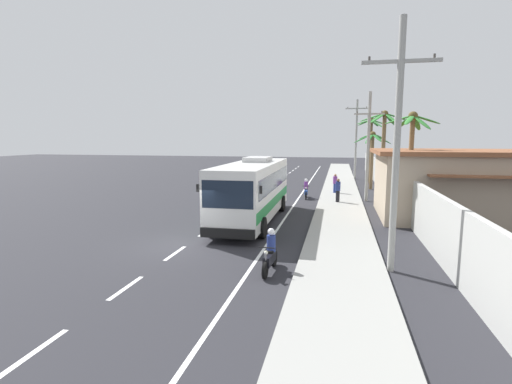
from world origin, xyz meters
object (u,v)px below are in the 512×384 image
(palm_second, at_px, (412,141))
(coach_bus_foreground, at_px, (253,188))
(utility_pole_nearest, at_px, (397,143))
(roadside_building, at_px, (500,185))
(utility_pole_far, at_px, (356,138))
(palm_nearest, at_px, (371,138))
(pedestrian_midwalk, at_px, (338,190))
(motorcycle_beside_bus, at_px, (270,254))
(pedestrian_near_kerb, at_px, (335,183))
(palm_fourth, at_px, (372,148))
(palm_third, at_px, (384,136))
(utility_pole_mid, at_px, (368,145))
(motorcycle_trailing, at_px, (306,190))

(palm_second, bearing_deg, coach_bus_foreground, -161.13)
(utility_pole_nearest, xyz_separation_m, roadside_building, (7.26, 10.48, -2.58))
(utility_pole_far, xyz_separation_m, palm_nearest, (1.34, -3.51, -0.06))
(utility_pole_nearest, bearing_deg, pedestrian_midwalk, 97.90)
(motorcycle_beside_bus, bearing_deg, utility_pole_nearest, 12.95)
(pedestrian_near_kerb, bearing_deg, roadside_building, -160.72)
(palm_nearest, distance_m, palm_fourth, 5.12)
(coach_bus_foreground, height_order, palm_fourth, palm_fourth)
(pedestrian_midwalk, xyz_separation_m, roadside_building, (9.22, -3.65, 1.02))
(utility_pole_far, relative_size, palm_fourth, 1.69)
(palm_nearest, relative_size, palm_third, 0.99)
(utility_pole_mid, xyz_separation_m, palm_fourth, (0.89, 7.21, -0.39))
(utility_pole_nearest, bearing_deg, coach_bus_foreground, 133.05)
(motorcycle_beside_bus, xyz_separation_m, utility_pole_nearest, (4.27, 0.98, 3.99))
(pedestrian_midwalk, bearing_deg, motorcycle_beside_bus, 91.25)
(pedestrian_midwalk, bearing_deg, utility_pole_mid, -132.39)
(coach_bus_foreground, distance_m, palm_second, 9.91)
(motorcycle_beside_bus, distance_m, utility_pole_far, 33.03)
(palm_second, bearing_deg, pedestrian_near_kerb, 117.56)
(pedestrian_midwalk, height_order, palm_second, palm_second)
(motorcycle_trailing, bearing_deg, utility_pole_mid, -6.37)
(pedestrian_midwalk, xyz_separation_m, utility_pole_nearest, (1.96, -14.13, 3.60))
(utility_pole_far, bearing_deg, coach_bus_foreground, -105.33)
(pedestrian_near_kerb, relative_size, pedestrian_midwalk, 0.94)
(pedestrian_near_kerb, xyz_separation_m, pedestrian_midwalk, (0.25, -4.78, 0.06))
(utility_pole_mid, bearing_deg, palm_nearest, 84.94)
(motorcycle_beside_bus, height_order, roadside_building, roadside_building)
(pedestrian_midwalk, xyz_separation_m, palm_nearest, (3.20, 13.88, 3.70))
(coach_bus_foreground, bearing_deg, motorcycle_trailing, 75.75)
(utility_pole_far, distance_m, palm_second, 21.33)
(coach_bus_foreground, distance_m, utility_pole_far, 25.34)
(motorcycle_trailing, xyz_separation_m, palm_third, (6.03, 2.62, 4.29))
(coach_bus_foreground, height_order, palm_third, palm_third)
(palm_second, height_order, roadside_building, palm_second)
(pedestrian_near_kerb, distance_m, palm_fourth, 5.95)
(pedestrian_midwalk, xyz_separation_m, palm_second, (4.23, -3.81, 3.56))
(coach_bus_foreground, distance_m, palm_nearest, 22.43)
(coach_bus_foreground, xyz_separation_m, palm_third, (8.32, 11.66, 3.03))
(coach_bus_foreground, height_order, roadside_building, roadside_building)
(utility_pole_nearest, relative_size, palm_second, 1.39)
(pedestrian_midwalk, height_order, palm_third, palm_third)
(pedestrian_midwalk, xyz_separation_m, utility_pole_far, (1.86, 17.39, 3.77))
(pedestrian_near_kerb, distance_m, utility_pole_far, 13.35)
(pedestrian_near_kerb, height_order, palm_third, palm_third)
(coach_bus_foreground, distance_m, pedestrian_near_kerb, 12.56)
(palm_third, bearing_deg, utility_pole_nearest, -94.74)
(motorcycle_beside_bus, xyz_separation_m, palm_third, (5.84, 19.88, 4.29))
(pedestrian_midwalk, bearing_deg, coach_bus_foreground, 65.10)
(pedestrian_midwalk, relative_size, utility_pole_nearest, 0.19)
(pedestrian_near_kerb, bearing_deg, palm_fourth, -67.77)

